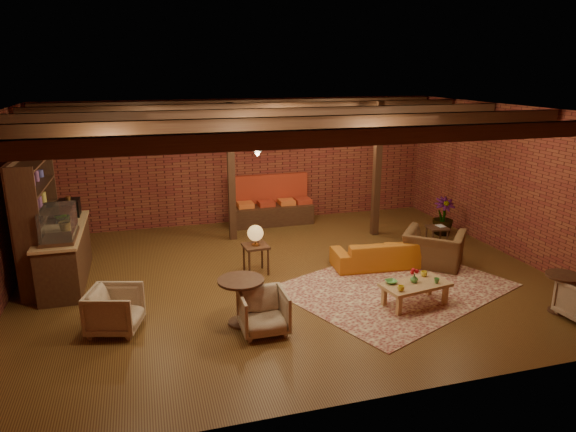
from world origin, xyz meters
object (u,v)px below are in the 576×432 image
object	(u,v)px
round_table_left	(241,294)
armchair_a	(115,308)
round_table_right	(562,287)
side_table_lamp	(255,237)
plant_tall	(446,180)
side_table_book	(437,228)
armchair_right	(434,243)
coffee_table	(415,286)
armchair_b	(263,310)
sofa	(380,253)

from	to	relation	value
round_table_left	armchair_a	distance (m)	1.95
round_table_right	side_table_lamp	bearing A→B (deg)	145.70
plant_tall	side_table_book	bearing A→B (deg)	-129.64
armchair_a	armchair_right	distance (m)	6.29
side_table_lamp	side_table_book	distance (m)	4.32
round_table_left	coffee_table	bearing A→B (deg)	-3.07
armchair_a	armchair_b	size ratio (longest dim) A/B	1.05
armchair_a	armchair_b	distance (m)	2.29
round_table_left	round_table_right	distance (m)	5.29
armchair_a	side_table_lamp	bearing A→B (deg)	-41.06
coffee_table	armchair_right	bearing A→B (deg)	49.70
plant_tall	armchair_right	bearing A→B (deg)	-127.00
sofa	side_table_lamp	size ratio (longest dim) A/B	1.96
sofa	armchair_right	size ratio (longest dim) A/B	1.72
side_table_book	round_table_left	bearing A→B (deg)	-154.47
sofa	side_table_lamp	world-z (taller)	side_table_lamp
sofa	armchair_a	world-z (taller)	armchair_a
armchair_right	round_table_right	bearing A→B (deg)	151.29
plant_tall	armchair_a	bearing A→B (deg)	-159.37
coffee_table	side_table_lamp	xyz separation A→B (m)	(-2.30, 2.16, 0.40)
coffee_table	round_table_left	xyz separation A→B (m)	(-2.98, 0.16, 0.16)
coffee_table	round_table_left	distance (m)	2.98
sofa	armchair_a	size ratio (longest dim) A/B	2.53
sofa	round_table_right	bearing A→B (deg)	130.65
side_table_lamp	side_table_book	bearing A→B (deg)	5.04
coffee_table	armchair_right	distance (m)	2.01
coffee_table	armchair_right	size ratio (longest dim) A/B	1.10
armchair_a	armchair_right	size ratio (longest dim) A/B	0.68
round_table_left	armchair_b	size ratio (longest dim) A/B	1.05
side_table_lamp	armchair_right	size ratio (longest dim) A/B	0.88
sofa	round_table_left	bearing A→B (deg)	31.52
armchair_b	plant_tall	bearing A→B (deg)	33.06
side_table_book	sofa	bearing A→B (deg)	-157.19
armchair_a	round_table_right	bearing A→B (deg)	-85.01
side_table_lamp	armchair_b	bearing A→B (deg)	-99.85
side_table_book	plant_tall	distance (m)	1.37
armchair_right	round_table_right	xyz separation A→B (m)	(0.91, -2.45, -0.05)
sofa	armchair_b	distance (m)	3.54
sofa	coffee_table	bearing A→B (deg)	87.17
side_table_lamp	round_table_right	xyz separation A→B (m)	(4.50, -3.07, -0.31)
round_table_left	plant_tall	bearing A→B (deg)	29.31
sofa	armchair_right	distance (m)	1.12
side_table_lamp	side_table_book	xyz separation A→B (m)	(4.29, 0.38, -0.31)
armchair_b	plant_tall	distance (m)	6.47
plant_tall	armchair_b	bearing A→B (deg)	-146.78
armchair_a	armchair_b	bearing A→B (deg)	-90.72
coffee_table	armchair_a	size ratio (longest dim) A/B	1.63
coffee_table	armchair_a	world-z (taller)	armchair_a
round_table_left	armchair_b	bearing A→B (deg)	-51.69
round_table_left	armchair_a	xyz separation A→B (m)	(-1.92, 0.32, -0.13)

